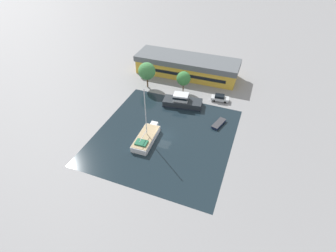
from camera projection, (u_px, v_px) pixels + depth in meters
name	position (u px, v px, depth m)	size (l,w,h in m)	color
ground_plane	(164.00, 136.00, 55.57)	(440.00, 440.00, 0.00)	gray
water_canal	(164.00, 136.00, 55.57)	(28.13, 29.38, 0.01)	black
warehouse_building	(187.00, 66.00, 74.72)	(29.30, 9.33, 5.22)	gold
quay_tree_near_building	(184.00, 78.00, 66.50)	(3.61, 3.61, 5.80)	brown
quay_tree_by_water	(147.00, 71.00, 68.00)	(4.52, 4.52, 6.98)	brown
parked_car	(220.00, 98.00, 65.35)	(4.55, 2.30, 1.59)	silver
sailboat_moored	(146.00, 138.00, 54.01)	(3.68, 9.40, 12.28)	silver
motor_cruiser	(182.00, 101.00, 63.69)	(9.86, 5.00, 3.06)	#23282D
small_dinghy	(219.00, 124.00, 58.29)	(2.67, 4.52, 0.56)	#19234C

